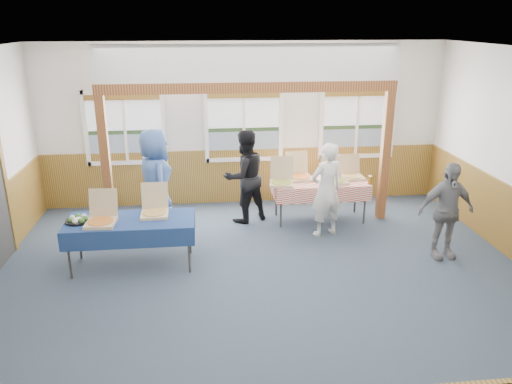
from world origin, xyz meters
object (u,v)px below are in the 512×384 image
(woman_white, at_px, (326,190))
(person_grey, at_px, (446,211))
(table_right, at_px, (320,184))
(table_left, at_px, (131,223))
(woman_black, at_px, (244,176))
(man_blue, at_px, (156,181))

(woman_white, height_order, person_grey, woman_white)
(table_right, distance_m, person_grey, 2.34)
(table_left, relative_size, woman_black, 1.20)
(table_right, bearing_deg, woman_black, -167.87)
(person_grey, bearing_deg, table_right, 128.61)
(woman_white, distance_m, person_grey, 1.94)
(table_right, height_order, woman_white, woman_white)
(table_left, xyz_separation_m, woman_black, (1.85, 1.62, 0.16))
(table_right, relative_size, woman_white, 1.14)
(woman_black, bearing_deg, man_blue, -15.23)
(woman_white, distance_m, man_blue, 2.96)
(table_right, distance_m, woman_white, 0.70)
(table_left, bearing_deg, table_right, 49.50)
(table_left, height_order, table_right, same)
(table_right, xyz_separation_m, woman_white, (-0.06, -0.69, 0.13))
(table_right, xyz_separation_m, woman_black, (-1.40, 0.11, 0.16))
(woman_white, distance_m, woman_black, 1.56)
(table_right, bearing_deg, woman_white, -78.47)
(table_left, relative_size, woman_white, 1.25)
(woman_black, xyz_separation_m, person_grey, (2.98, -1.84, -0.08))
(table_left, height_order, person_grey, person_grey)
(woman_white, relative_size, woman_black, 0.96)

